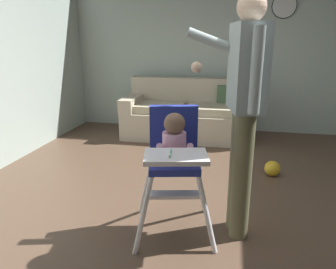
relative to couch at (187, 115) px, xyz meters
The scene contains 7 objects.
ground 2.52m from the couch, 79.80° to the right, with size 6.29×7.48×0.10m, color brown.
wall_far 1.19m from the couch, 49.65° to the left, with size 5.49×0.06×2.62m, color #B1C1B6.
couch is the anchor object (origin of this frame).
high_chair 2.59m from the couch, 84.04° to the right, with size 0.71×0.81×0.96m.
adult_standing 2.66m from the couch, 73.32° to the right, with size 0.57×0.50×1.72m.
toy_ball 1.76m from the couch, 49.41° to the right, with size 0.17×0.17×0.17m, color gold.
wall_clock 2.10m from the couch, 19.80° to the left, with size 0.35×0.04×0.35m.
Camera 1 is at (0.21, -2.25, 1.43)m, focal length 34.13 mm.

